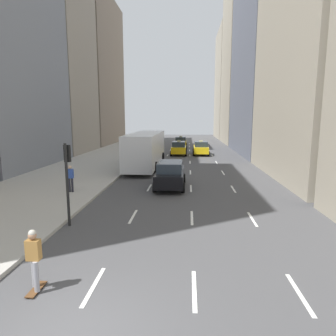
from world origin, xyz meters
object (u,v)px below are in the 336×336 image
Objects in this scene: sedan_black_near at (170,174)px; taxi_third at (181,142)px; taxi_second at (201,148)px; city_bus at (146,148)px; traffic_light_pole at (67,171)px; taxi_lead at (179,148)px; skateboarder at (34,258)px; pedestrian_mid_block at (70,177)px.

taxi_third is at bearing 90.00° from sedan_black_near.
sedan_black_near is (-2.80, -18.39, 0.03)m from taxi_second.
traffic_light_pole is (-1.14, -15.90, 0.62)m from city_bus.
traffic_light_pole is (-6.75, -25.88, 1.53)m from taxi_second.
taxi_lead is at bearing -176.03° from taxi_second.
city_bus is 6.65× the size of skateboarder.
city_bus is at bearing 73.44° from pedestrian_mid_block.
taxi_lead is 0.93× the size of sedan_black_near.
pedestrian_mid_block is at bearing -159.50° from sedan_black_near.
sedan_black_near is at bearing -90.00° from taxi_lead.
taxi_lead is 1.00× the size of taxi_second.
traffic_light_pole is (2.03, -5.25, 1.34)m from pedestrian_mid_block.
city_bus is at bearing -106.04° from taxi_lead.
taxi_third is at bearing 78.67° from pedestrian_mid_block.
taxi_lead is 1.22× the size of traffic_light_pole.
traffic_light_pole is at bearing -96.42° from taxi_third.
taxi_lead is 9.41m from taxi_third.
taxi_second is at bearing 3.97° from taxi_lead.
taxi_second reaches higher than skateboarder.
city_bus is 11.14m from pedestrian_mid_block.
pedestrian_mid_block is 5.78m from traffic_light_pole.
skateboarder is (-2.88, -40.13, 0.08)m from taxi_third.
city_bus is at bearing 89.81° from skateboarder.
pedestrian_mid_block is 0.46× the size of traffic_light_pole.
taxi_third is 1.22× the size of traffic_light_pole.
pedestrian_mid_block is at bearing 111.14° from traffic_light_pole.
pedestrian_mid_block is (-3.17, -10.65, -0.72)m from city_bus.
city_bus is 15.95m from traffic_light_pole.
pedestrian_mid_block is at bearing -101.33° from taxi_third.
sedan_black_near is 2.72× the size of skateboarder.
taxi_second is 0.93× the size of sedan_black_near.
taxi_third is at bearing 81.66° from city_bus.
taxi_second is 2.52× the size of skateboarder.
skateboarder is at bearing -100.41° from taxi_second.
sedan_black_near is at bearing 62.17° from traffic_light_pole.
traffic_light_pole is at bearing -104.62° from taxi_second.
traffic_light_pole reaches higher than taxi_lead.
taxi_second is 22.42m from pedestrian_mid_block.
taxi_third is 2.67× the size of pedestrian_mid_block.
sedan_black_near is at bearing 77.05° from skateboarder.
taxi_lead is at bearing 73.96° from city_bus.
pedestrian_mid_block is (-5.98, -29.84, 0.19)m from taxi_third.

